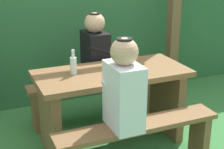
{
  "coord_description": "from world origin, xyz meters",
  "views": [
    {
      "loc": [
        -1.18,
        -2.76,
        1.78
      ],
      "look_at": [
        0.0,
        0.0,
        0.7
      ],
      "focal_mm": 55.92,
      "sensor_mm": 36.0,
      "label": 1
    }
  ],
  "objects_px": {
    "bench_far": "(92,91)",
    "person_black_coat": "(95,50)",
    "drinking_glass": "(122,69)",
    "person_white_shirt": "(124,87)",
    "bottle_left": "(73,65)",
    "bench_near": "(138,138)",
    "picnic_table": "(112,95)"
  },
  "relations": [
    {
      "from": "bench_near",
      "to": "drinking_glass",
      "type": "relative_size",
      "value": 14.84
    },
    {
      "from": "bench_far",
      "to": "drinking_glass",
      "type": "distance_m",
      "value": 0.8
    },
    {
      "from": "person_white_shirt",
      "to": "bottle_left",
      "type": "xyz_separation_m",
      "value": [
        -0.21,
        0.6,
        0.03
      ]
    },
    {
      "from": "bench_far",
      "to": "drinking_glass",
      "type": "bearing_deg",
      "value": -86.13
    },
    {
      "from": "person_black_coat",
      "to": "bottle_left",
      "type": "relative_size",
      "value": 3.24
    },
    {
      "from": "picnic_table",
      "to": "person_white_shirt",
      "type": "relative_size",
      "value": 1.95
    },
    {
      "from": "picnic_table",
      "to": "bench_near",
      "type": "xyz_separation_m",
      "value": [
        0.0,
        -0.54,
        -0.17
      ]
    },
    {
      "from": "bench_far",
      "to": "bench_near",
      "type": "bearing_deg",
      "value": -90.0
    },
    {
      "from": "bench_far",
      "to": "person_white_shirt",
      "type": "distance_m",
      "value": 1.18
    },
    {
      "from": "bench_far",
      "to": "person_black_coat",
      "type": "height_order",
      "value": "person_black_coat"
    },
    {
      "from": "picnic_table",
      "to": "person_black_coat",
      "type": "xyz_separation_m",
      "value": [
        0.04,
        0.54,
        0.29
      ]
    },
    {
      "from": "bench_far",
      "to": "person_black_coat",
      "type": "relative_size",
      "value": 1.95
    },
    {
      "from": "bench_near",
      "to": "bottle_left",
      "type": "bearing_deg",
      "value": 119.91
    },
    {
      "from": "drinking_glass",
      "to": "bottle_left",
      "type": "relative_size",
      "value": 0.42
    },
    {
      "from": "person_white_shirt",
      "to": "drinking_glass",
      "type": "bearing_deg",
      "value": 67.24
    },
    {
      "from": "bench_near",
      "to": "bottle_left",
      "type": "height_order",
      "value": "bottle_left"
    },
    {
      "from": "bench_far",
      "to": "person_black_coat",
      "type": "bearing_deg",
      "value": -4.73
    },
    {
      "from": "picnic_table",
      "to": "person_white_shirt",
      "type": "bearing_deg",
      "value": -103.94
    },
    {
      "from": "bench_near",
      "to": "bottle_left",
      "type": "relative_size",
      "value": 6.3
    },
    {
      "from": "drinking_glass",
      "to": "person_white_shirt",
      "type": "bearing_deg",
      "value": -112.76
    },
    {
      "from": "bench_near",
      "to": "person_white_shirt",
      "type": "bearing_deg",
      "value": 178.58
    },
    {
      "from": "picnic_table",
      "to": "person_white_shirt",
      "type": "distance_m",
      "value": 0.63
    },
    {
      "from": "person_black_coat",
      "to": "drinking_glass",
      "type": "relative_size",
      "value": 7.63
    },
    {
      "from": "bench_near",
      "to": "bench_far",
      "type": "xyz_separation_m",
      "value": [
        0.0,
        1.08,
        0.0
      ]
    },
    {
      "from": "bench_near",
      "to": "person_white_shirt",
      "type": "height_order",
      "value": "person_white_shirt"
    },
    {
      "from": "picnic_table",
      "to": "bench_far",
      "type": "distance_m",
      "value": 0.57
    },
    {
      "from": "bench_near",
      "to": "drinking_glass",
      "type": "bearing_deg",
      "value": 84.07
    },
    {
      "from": "picnic_table",
      "to": "bench_far",
      "type": "bearing_deg",
      "value": 90.0
    },
    {
      "from": "picnic_table",
      "to": "bench_far",
      "type": "relative_size",
      "value": 1.0
    },
    {
      "from": "bench_far",
      "to": "person_white_shirt",
      "type": "bearing_deg",
      "value": -97.05
    },
    {
      "from": "bench_near",
      "to": "drinking_glass",
      "type": "xyz_separation_m",
      "value": [
        0.04,
        0.43,
        0.45
      ]
    },
    {
      "from": "picnic_table",
      "to": "bench_far",
      "type": "xyz_separation_m",
      "value": [
        0.0,
        0.54,
        -0.17
      ]
    }
  ]
}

